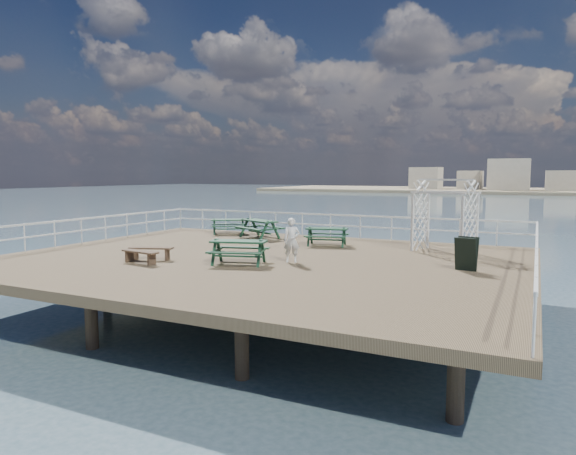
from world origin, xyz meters
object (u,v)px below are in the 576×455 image
at_px(picnic_table_b, 259,225).
at_px(picnic_table_d, 239,247).
at_px(picnic_table_c, 327,233).
at_px(flat_bench_near, 151,250).
at_px(trellis_arbor, 444,220).
at_px(flat_bench_far, 140,254).
at_px(picnic_table_a, 229,223).
at_px(person, 292,240).

xyz_separation_m(picnic_table_b, picnic_table_d, (2.76, -6.38, -0.04)).
distance_m(picnic_table_c, flat_bench_near, 7.32).
height_order(picnic_table_d, flat_bench_near, picnic_table_d).
height_order(picnic_table_b, trellis_arbor, trellis_arbor).
bearing_deg(picnic_table_d, flat_bench_far, -172.00).
distance_m(picnic_table_b, flat_bench_near, 7.00).
height_order(picnic_table_a, picnic_table_c, picnic_table_c).
distance_m(picnic_table_b, picnic_table_d, 6.95).
distance_m(picnic_table_d, flat_bench_far, 3.32).
height_order(flat_bench_far, trellis_arbor, trellis_arbor).
distance_m(picnic_table_d, trellis_arbor, 8.00).
bearing_deg(picnic_table_a, picnic_table_b, -52.63).
bearing_deg(picnic_table_a, picnic_table_d, -87.64).
relative_size(picnic_table_b, trellis_arbor, 0.87).
bearing_deg(trellis_arbor, picnic_table_b, -164.95).
height_order(picnic_table_d, trellis_arbor, trellis_arbor).
bearing_deg(person, picnic_table_c, 70.52).
bearing_deg(person, picnic_table_b, 103.12).
height_order(picnic_table_d, flat_bench_far, picnic_table_d).
bearing_deg(flat_bench_near, picnic_table_d, -9.95).
distance_m(flat_bench_near, trellis_arbor, 10.88).
distance_m(picnic_table_d, person, 1.80).
xyz_separation_m(picnic_table_c, person, (0.44, -4.33, 0.22)).
relative_size(trellis_arbor, person, 1.86).
distance_m(picnic_table_c, flat_bench_far, 7.87).
xyz_separation_m(picnic_table_a, picnic_table_b, (2.23, -0.82, 0.08)).
bearing_deg(picnic_table_c, picnic_table_a, 149.83).
xyz_separation_m(picnic_table_b, trellis_arbor, (8.48, -0.83, 0.64)).
bearing_deg(picnic_table_a, trellis_arbor, -41.10).
height_order(picnic_table_a, trellis_arbor, trellis_arbor).
relative_size(picnic_table_b, picnic_table_c, 1.23).
relative_size(picnic_table_a, flat_bench_near, 1.40).
xyz_separation_m(picnic_table_c, flat_bench_near, (-4.22, -5.98, -0.21)).
bearing_deg(person, picnic_table_d, -169.36).
bearing_deg(person, trellis_arbor, 21.26).
distance_m(flat_bench_near, person, 4.96).
relative_size(picnic_table_b, flat_bench_near, 1.58).
height_order(flat_bench_near, trellis_arbor, trellis_arbor).
height_order(picnic_table_c, picnic_table_d, picnic_table_d).
relative_size(picnic_table_d, flat_bench_far, 1.45).
xyz_separation_m(flat_bench_near, trellis_arbor, (8.93, 6.15, 0.92)).
bearing_deg(flat_bench_near, flat_bench_far, -97.38).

